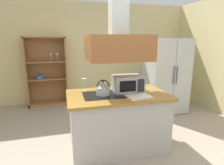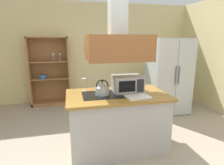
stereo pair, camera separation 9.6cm
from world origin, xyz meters
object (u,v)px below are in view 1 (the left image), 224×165
kettle (103,89)px  dish_cabinet (48,76)px  wine_glass_on_counter (84,82)px  microwave (128,84)px  cutting_board (139,97)px  refrigerator (166,76)px

kettle → dish_cabinet: bearing=111.8°
wine_glass_on_counter → microwave: bearing=-16.9°
dish_cabinet → cutting_board: dish_cabinet is taller
refrigerator → cutting_board: 2.00m
kettle → wine_glass_on_counter: 0.39m
dish_cabinet → wine_glass_on_counter: bearing=-71.2°
cutting_board → microwave: size_ratio=0.74×
cutting_board → wine_glass_on_counter: (-0.72, 0.54, 0.14)m
dish_cabinet → kettle: dish_cabinet is taller
cutting_board → refrigerator: bearing=48.5°
dish_cabinet → kettle: size_ratio=7.66×
kettle → wine_glass_on_counter: (-0.25, 0.30, 0.05)m
microwave → cutting_board: bearing=-80.8°
cutting_board → microwave: (-0.06, 0.34, 0.12)m
wine_glass_on_counter → dish_cabinet: bearing=108.8°
cutting_board → microwave: 0.36m
refrigerator → wine_glass_on_counter: (-2.05, -0.95, 0.18)m
wine_glass_on_counter → kettle: bearing=-50.3°
refrigerator → microwave: (-1.38, -1.16, 0.16)m
refrigerator → wine_glass_on_counter: 2.26m
dish_cabinet → cutting_board: size_ratio=5.25×
kettle → microwave: microwave is taller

